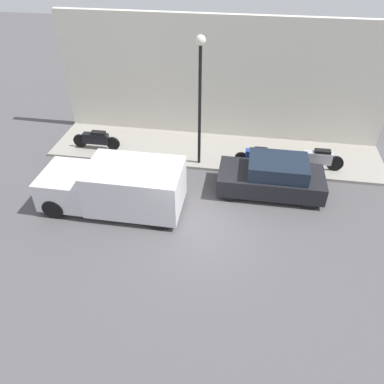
% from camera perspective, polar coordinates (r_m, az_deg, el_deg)
% --- Properties ---
extents(ground_plane, '(60.00, 60.00, 0.00)m').
position_cam_1_polar(ground_plane, '(12.63, 0.75, -5.74)').
color(ground_plane, '#514F51').
extents(sidewalk, '(2.98, 14.27, 0.11)m').
position_cam_1_polar(sidewalk, '(16.67, 3.38, 6.23)').
color(sidewalk, gray).
rests_on(sidewalk, ground_plane).
extents(building_facade, '(0.30, 14.27, 5.34)m').
position_cam_1_polar(building_facade, '(17.01, 4.36, 16.63)').
color(building_facade, silver).
rests_on(building_facade, ground_plane).
extents(parked_car, '(1.79, 3.87, 1.42)m').
position_cam_1_polar(parked_car, '(14.17, 12.14, 2.26)').
color(parked_car, black).
rests_on(parked_car, ground_plane).
extents(delivery_van, '(2.05, 4.95, 1.76)m').
position_cam_1_polar(delivery_van, '(13.28, -11.72, 0.87)').
color(delivery_van, silver).
rests_on(delivery_van, ground_plane).
extents(motorcycle_blue, '(0.30, 1.79, 0.79)m').
position_cam_1_polar(motorcycle_blue, '(15.61, 9.89, 5.43)').
color(motorcycle_blue, navy).
rests_on(motorcycle_blue, sidewalk).
extents(scooter_silver, '(0.30, 2.11, 0.89)m').
position_cam_1_polar(scooter_silver, '(15.91, 18.57, 4.86)').
color(scooter_silver, '#B7B7BF').
rests_on(scooter_silver, sidewalk).
extents(motorcycle_black, '(0.30, 2.12, 0.83)m').
position_cam_1_polar(motorcycle_black, '(17.06, -14.39, 7.82)').
color(motorcycle_black, black).
rests_on(motorcycle_black, sidewalk).
extents(streetlamp, '(0.36, 0.36, 5.11)m').
position_cam_1_polar(streetlamp, '(14.22, 1.23, 16.36)').
color(streetlamp, black).
rests_on(streetlamp, sidewalk).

